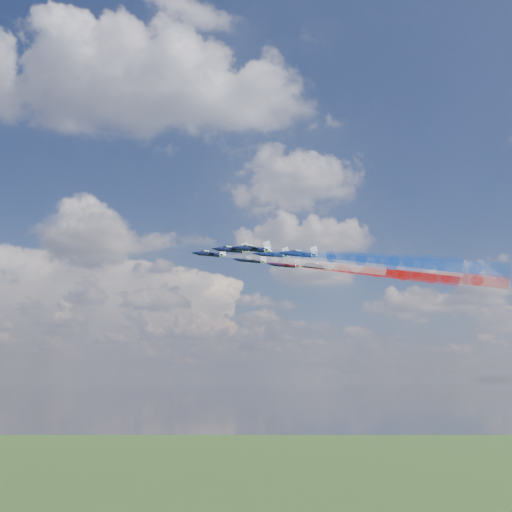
{
  "coord_description": "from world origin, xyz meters",
  "views": [
    {
      "loc": [
        -2.14,
        -187.13,
        92.23
      ],
      "look_at": [
        9.65,
        -11.23,
        129.69
      ],
      "focal_mm": 40.98,
      "sensor_mm": 36.0,
      "label": 1
    }
  ],
  "objects": [
    {
      "name": "jet_lead",
      "position": [
        -4.7,
        -5.9,
        131.2
      ],
      "size": [
        15.84,
        14.43,
        5.55
      ],
      "primitive_type": null,
      "rotation": [
        0.15,
        -0.04,
        1.16
      ],
      "color": "black"
    },
    {
      "name": "jet_inner_right",
      "position": [
        8.56,
        -1.08,
        130.34
      ],
      "size": [
        15.84,
        14.43,
        5.55
      ],
      "primitive_type": null,
      "rotation": [
        0.15,
        -0.04,
        1.16
      ],
      "color": "black"
    },
    {
      "name": "trail_lead",
      "position": [
        22.88,
        -17.7,
        126.77
      ],
      "size": [
        47.22,
        23.51,
        11.55
      ],
      "primitive_type": null,
      "rotation": [
        0.15,
        -0.04,
        1.16
      ],
      "color": "white"
    },
    {
      "name": "jet_center_third",
      "position": [
        14.33,
        -14.31,
        129.49
      ],
      "size": [
        15.84,
        14.43,
        5.55
      ],
      "primitive_type": null,
      "rotation": [
        0.15,
        -0.04,
        1.16
      ],
      "color": "black"
    },
    {
      "name": "trail_outer_right",
      "position": [
        47.9,
        -9.28,
        125.21
      ],
      "size": [
        47.22,
        23.51,
        11.55
      ],
      "primitive_type": null,
      "rotation": [
        0.15,
        -0.04,
        1.16
      ],
      "color": "red"
    },
    {
      "name": "jet_rear_right",
      "position": [
        28.75,
        -10.36,
        126.83
      ],
      "size": [
        15.84,
        14.43,
        5.55
      ],
      "primitive_type": null,
      "rotation": [
        0.15,
        -0.04,
        1.16
      ],
      "color": "black"
    },
    {
      "name": "trail_inner_right",
      "position": [
        36.14,
        -12.88,
        125.91
      ],
      "size": [
        47.22,
        23.51,
        11.55
      ],
      "primitive_type": null,
      "rotation": [
        0.15,
        -0.04,
        1.16
      ],
      "color": "red"
    },
    {
      "name": "jet_outer_right",
      "position": [
        20.32,
        2.51,
        129.64
      ],
      "size": [
        15.84,
        14.43,
        5.55
      ],
      "primitive_type": null,
      "rotation": [
        0.15,
        -0.04,
        1.16
      ],
      "color": "black"
    },
    {
      "name": "trail_rear_right",
      "position": [
        56.33,
        -22.16,
        122.4
      ],
      "size": [
        47.22,
        23.51,
        11.55
      ],
      "primitive_type": null,
      "rotation": [
        0.15,
        -0.04,
        1.16
      ],
      "color": "red"
    },
    {
      "name": "trail_rear_left",
      "position": [
        48.52,
        -38.38,
        122.67
      ],
      "size": [
        47.22,
        23.51,
        11.55
      ],
      "primitive_type": null,
      "rotation": [
        0.15,
        -0.04,
        1.16
      ],
      "color": "blue"
    },
    {
      "name": "trail_center_third",
      "position": [
        41.91,
        -26.1,
        125.05
      ],
      "size": [
        47.22,
        23.51,
        11.55
      ],
      "primitive_type": null,
      "rotation": [
        0.15,
        -0.04,
        1.16
      ],
      "color": "white"
    },
    {
      "name": "jet_outer_left",
      "position": [
        7.32,
        -30.43,
        127.53
      ],
      "size": [
        15.84,
        14.43,
        5.55
      ],
      "primitive_type": null,
      "rotation": [
        0.15,
        -0.04,
        1.16
      ],
      "color": "black"
    },
    {
      "name": "trail_inner_left",
      "position": [
        29.48,
        -29.79,
        125.51
      ],
      "size": [
        47.22,
        23.51,
        11.55
      ],
      "primitive_type": null,
      "rotation": [
        0.15,
        -0.04,
        1.16
      ],
      "color": "blue"
    },
    {
      "name": "jet_rear_left",
      "position": [
        20.94,
        -26.58,
        127.1
      ],
      "size": [
        15.84,
        14.43,
        5.55
      ],
      "primitive_type": null,
      "rotation": [
        0.15,
        -0.04,
        1.16
      ],
      "color": "black"
    },
    {
      "name": "jet_inner_left",
      "position": [
        1.91,
        -18.0,
        129.94
      ],
      "size": [
        15.84,
        14.43,
        5.55
      ],
      "primitive_type": null,
      "rotation": [
        0.15,
        -0.04,
        1.16
      ],
      "color": "black"
    },
    {
      "name": "trail_outer_left",
      "position": [
        34.9,
        -42.23,
        123.09
      ],
      "size": [
        47.22,
        23.51,
        11.55
      ],
      "primitive_type": null,
      "rotation": [
        0.15,
        -0.04,
        1.16
      ],
      "color": "blue"
    }
  ]
}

